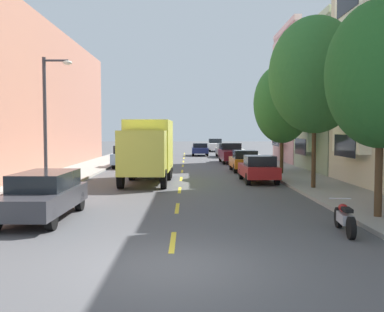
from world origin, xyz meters
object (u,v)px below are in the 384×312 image
(parked_hatchback_forest, at_px, (136,154))
(parked_hatchback_red, at_px, (259,169))
(street_lamp, at_px, (49,112))
(parked_wagon_charcoal, at_px, (43,194))
(street_tree_nearest, at_px, (381,74))
(parked_pickup_black, at_px, (143,150))
(parked_pickup_white, at_px, (216,145))
(parked_wagon_champagne, at_px, (225,150))
(street_tree_third, at_px, (282,104))
(delivery_box_truck, at_px, (148,147))
(parked_hatchback_orange, at_px, (244,161))
(parked_motorcycle, at_px, (344,218))
(moving_navy_sedan, at_px, (200,149))
(parked_pickup_sky, at_px, (129,157))
(parked_pickup_burgundy, at_px, (232,153))
(street_tree_second, at_px, (315,75))

(parked_hatchback_forest, relative_size, parked_hatchback_red, 1.00)
(street_lamp, height_order, parked_wagon_charcoal, street_lamp)
(street_tree_nearest, relative_size, parked_pickup_black, 1.28)
(parked_pickup_black, bearing_deg, parked_hatchback_forest, -89.76)
(street_lamp, distance_m, parked_pickup_white, 42.88)
(parked_hatchback_forest, height_order, parked_wagon_charcoal, same)
(parked_wagon_champagne, height_order, parked_pickup_white, parked_pickup_white)
(street_tree_third, relative_size, parked_wagon_charcoal, 1.47)
(street_lamp, distance_m, parked_pickup_black, 27.21)
(delivery_box_truck, relative_size, parked_pickup_white, 1.33)
(parked_pickup_black, xyz_separation_m, parked_hatchback_orange, (8.72, -16.36, -0.07))
(parked_hatchback_orange, xyz_separation_m, parked_motorcycle, (0.41, -18.81, -0.35))
(street_lamp, xyz_separation_m, parked_hatchback_forest, (1.58, 20.69, -2.92))
(street_tree_nearest, xyz_separation_m, parked_pickup_white, (-2.13, 48.04, -3.77))
(delivery_box_truck, bearing_deg, parked_wagon_champagne, 75.12)
(parked_hatchback_forest, distance_m, moving_navy_sedan, 11.78)
(parked_wagon_charcoal, height_order, parked_motorcycle, parked_wagon_charcoal)
(parked_wagon_champagne, xyz_separation_m, parked_hatchback_red, (-0.18, -23.76, -0.05))
(moving_navy_sedan, bearing_deg, parked_hatchback_red, -84.64)
(parked_pickup_sky, bearing_deg, street_tree_third, -31.71)
(street_tree_third, height_order, street_lamp, street_tree_third)
(parked_pickup_sky, height_order, parked_hatchback_forest, parked_pickup_sky)
(parked_hatchback_red, height_order, moving_navy_sedan, parked_hatchback_red)
(parked_pickup_white, xyz_separation_m, parked_motorcycle, (0.48, -49.71, -0.42))
(street_lamp, xyz_separation_m, parked_pickup_white, (10.20, 41.56, -2.85))
(parked_hatchback_red, bearing_deg, moving_navy_sedan, 95.36)
(parked_hatchback_red, bearing_deg, parked_pickup_black, 110.76)
(street_tree_nearest, distance_m, parked_pickup_sky, 23.92)
(parked_pickup_sky, xyz_separation_m, parked_wagon_charcoal, (-0.06, -20.65, -0.02))
(delivery_box_truck, xyz_separation_m, parked_pickup_white, (6.06, 37.30, -1.10))
(parked_wagon_champagne, relative_size, parked_wagon_charcoal, 1.00)
(street_tree_third, xyz_separation_m, parked_hatchback_red, (-2.10, -3.92, -3.81))
(street_tree_nearest, height_order, moving_navy_sedan, street_tree_nearest)
(parked_hatchback_forest, xyz_separation_m, parked_wagon_champagne, (8.83, 7.19, 0.05))
(parked_hatchback_red, distance_m, parked_hatchback_orange, 6.53)
(street_tree_third, relative_size, parked_pickup_white, 1.31)
(parked_hatchback_forest, bearing_deg, street_lamp, -94.37)
(parked_hatchback_forest, relative_size, parked_wagon_champagne, 0.85)
(delivery_box_truck, distance_m, parked_pickup_sky, 10.69)
(parked_pickup_sky, xyz_separation_m, parked_hatchback_red, (8.53, -10.49, -0.07))
(delivery_box_truck, relative_size, parked_pickup_burgundy, 1.32)
(parked_pickup_sky, height_order, parked_pickup_white, same)
(delivery_box_truck, bearing_deg, street_lamp, -134.15)
(street_lamp, relative_size, parked_pickup_burgundy, 1.13)
(street_tree_second, xyz_separation_m, parked_pickup_black, (-10.78, 26.23, -4.65))
(parked_hatchback_red, bearing_deg, parked_wagon_charcoal, -130.24)
(street_tree_third, bearing_deg, parked_pickup_sky, 148.29)
(parked_hatchback_red, relative_size, parked_wagon_charcoal, 0.85)
(parked_hatchback_red, bearing_deg, parked_pickup_white, 90.05)
(parked_wagon_charcoal, relative_size, parked_pickup_burgundy, 0.89)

